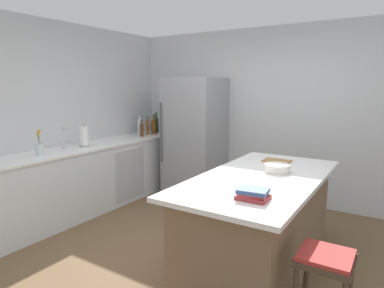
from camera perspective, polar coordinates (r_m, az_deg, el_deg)
ground_plane at (r=3.55m, az=1.57°, el=-19.44°), size 7.20×7.20×0.00m
wall_rear at (r=5.17m, az=14.57°, el=4.74°), size 6.00×0.10×2.60m
wall_left at (r=4.85m, az=-24.13°, el=3.86°), size 0.10×6.00×2.60m
counter_run_left at (r=5.01m, az=-16.31°, el=-5.27°), size 0.65×3.22×0.92m
kitchen_island at (r=3.32m, az=11.49°, el=-12.91°), size 1.02×2.07×0.91m
refrigerator at (r=5.34m, az=0.51°, el=1.22°), size 0.84×0.79×1.86m
bar_stool at (r=2.56m, az=21.78°, el=-19.26°), size 0.36×0.36×0.63m
sink_faucet at (r=4.66m, az=-21.03°, el=1.10°), size 0.15×0.05×0.30m
flower_vase at (r=4.35m, az=-24.65°, el=-0.57°), size 0.09×0.09×0.31m
paper_towel_roll at (r=4.78m, az=-17.97°, el=1.20°), size 0.14×0.14×0.31m
wine_bottle at (r=6.00m, az=-6.12°, el=3.33°), size 0.07×0.07×0.35m
olive_oil_bottle at (r=5.91m, az=-6.41°, el=3.20°), size 0.06×0.06×0.33m
whiskey_bottle at (r=5.78m, az=-6.56°, el=3.00°), size 0.09×0.09×0.32m
vinegar_bottle at (r=5.75m, az=-7.62°, el=2.93°), size 0.05×0.05×0.31m
gin_bottle at (r=5.72m, az=-8.71°, el=2.90°), size 0.07×0.07×0.32m
soda_bottle at (r=5.62m, az=-8.91°, el=2.87°), size 0.08×0.08×0.35m
syrup_bottle at (r=5.48m, az=-8.62°, el=2.38°), size 0.06×0.06×0.27m
cookbook_stack at (r=2.52m, az=10.41°, el=-8.42°), size 0.24×0.20×0.08m
mixing_bowl at (r=3.34m, az=14.38°, el=-4.03°), size 0.24×0.24×0.08m
cutting_board at (r=3.79m, az=14.31°, el=-2.84°), size 0.29×0.21×0.02m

